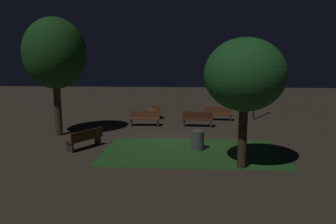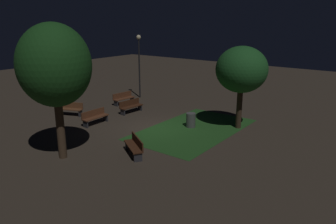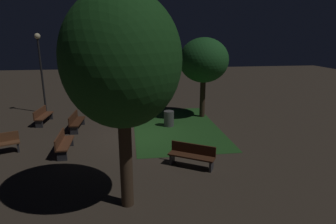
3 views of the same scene
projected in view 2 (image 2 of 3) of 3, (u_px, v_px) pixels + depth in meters
ground_plane at (155, 128)px, 19.28m from camera, size 60.00×60.00×0.00m
grass_lawn at (193, 129)px, 19.13m from camera, size 7.81×4.59×0.01m
bench_front_left at (131, 106)px, 22.40m from camera, size 1.83×0.60×0.88m
bench_front_right at (95, 117)px, 19.95m from camera, size 1.81×0.51×0.88m
bench_near_trees at (123, 98)px, 24.68m from camera, size 1.84×0.64×0.88m
bench_by_lamp at (70, 108)px, 21.79m from camera, size 1.13×1.85×0.88m
bench_path_side at (135, 145)px, 15.40m from camera, size 1.35×1.78×0.88m
tree_lawn_side at (242, 70)px, 18.44m from camera, size 2.95×2.95×4.82m
tree_right_canopy at (54, 66)px, 14.07m from camera, size 3.20×3.20×6.15m
lamp_post_plaza_east at (139, 56)px, 25.98m from camera, size 0.36×0.36×5.05m
trash_bin at (191, 120)px, 19.40m from camera, size 0.56×0.56×0.87m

